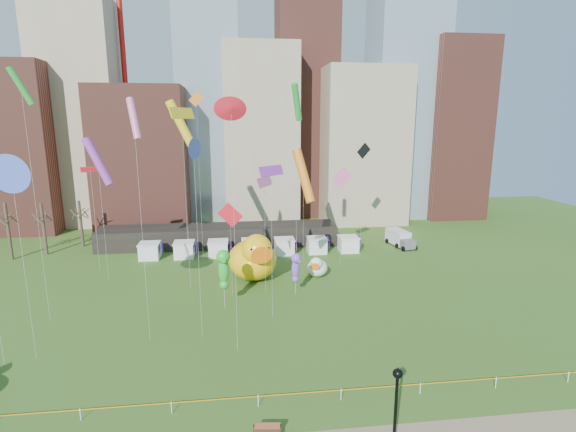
{
  "coord_description": "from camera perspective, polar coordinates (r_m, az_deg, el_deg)",
  "views": [
    {
      "loc": [
        -1.22,
        -27.17,
        19.74
      ],
      "look_at": [
        3.12,
        8.13,
        12.0
      ],
      "focal_mm": 27.0,
      "sensor_mm": 36.0,
      "label": 1
    }
  ],
  "objects": [
    {
      "name": "box_truck",
      "position": [
        72.6,
        14.48,
        -2.84
      ],
      "size": [
        3.26,
        6.23,
        2.52
      ],
      "rotation": [
        0.0,
        0.0,
        0.19
      ],
      "color": "silver",
      "rests_on": "ground"
    },
    {
      "name": "kite_3",
      "position": [
        47.12,
        -31.75,
        14.3
      ],
      "size": [
        2.02,
        1.51,
        24.62
      ],
      "color": "silver",
      "rests_on": "ground"
    },
    {
      "name": "ground",
      "position": [
        33.6,
        -3.93,
        -23.73
      ],
      "size": [
        160.0,
        160.0,
        0.0
      ],
      "primitive_type": "plane",
      "color": "#365A1C",
      "rests_on": "ground"
    },
    {
      "name": "kite_11",
      "position": [
        50.47,
        1.16,
        14.72
      ],
      "size": [
        1.7,
        2.54,
        24.03
      ],
      "color": "silver",
      "rests_on": "ground"
    },
    {
      "name": "park_bench",
      "position": [
        30.84,
        -2.76,
        -26.33
      ],
      "size": [
        1.82,
        0.77,
        0.9
      ],
      "rotation": [
        0.0,
        0.0,
        -0.11
      ],
      "color": "#59311E",
      "rests_on": "footpath"
    },
    {
      "name": "kite_15",
      "position": [
        57.61,
        -23.77,
        6.56
      ],
      "size": [
        3.64,
        1.77,
        18.02
      ],
      "color": "silver",
      "rests_on": "ground"
    },
    {
      "name": "kite_1",
      "position": [
        38.95,
        -19.65,
        11.91
      ],
      "size": [
        1.52,
        2.14,
        21.79
      ],
      "color": "silver",
      "rests_on": "ground"
    },
    {
      "name": "kite_14",
      "position": [
        60.7,
        2.08,
        5.29
      ],
      "size": [
        3.33,
        4.5,
        16.16
      ],
      "color": "silver",
      "rests_on": "ground"
    },
    {
      "name": "small_duck",
      "position": [
        56.77,
        3.85,
        -6.72
      ],
      "size": [
        3.58,
        4.01,
        2.81
      ],
      "rotation": [
        0.0,
        0.0,
        -0.36
      ],
      "color": "white",
      "rests_on": "ground"
    },
    {
      "name": "kite_13",
      "position": [
        39.96,
        -32.65,
        4.72
      ],
      "size": [
        2.9,
        1.74,
        17.36
      ],
      "color": "silver",
      "rests_on": "ground"
    },
    {
      "name": "pavilion",
      "position": [
        71.56,
        -9.02,
        -2.57
      ],
      "size": [
        38.0,
        6.0,
        3.2
      ],
      "primitive_type": "cube",
      "color": "black",
      "rests_on": "ground"
    },
    {
      "name": "bare_trees",
      "position": [
        75.3,
        -29.44,
        -1.4
      ],
      "size": [
        8.44,
        6.44,
        8.5
      ],
      "color": "#382B21",
      "rests_on": "ground"
    },
    {
      "name": "skyline",
      "position": [
        88.32,
        -4.89,
        13.33
      ],
      "size": [
        101.0,
        23.0,
        68.0
      ],
      "color": "brown",
      "rests_on": "ground"
    },
    {
      "name": "caution_tape",
      "position": [
        33.21,
        -3.95,
        -22.78
      ],
      "size": [
        50.0,
        0.06,
        0.9
      ],
      "color": "white",
      "rests_on": "ground"
    },
    {
      "name": "big_duck",
      "position": [
        55.11,
        -4.59,
        -5.51
      ],
      "size": [
        7.51,
        8.96,
        6.41
      ],
      "rotation": [
        0.0,
        0.0,
        0.22
      ],
      "color": "yellow",
      "rests_on": "ground"
    },
    {
      "name": "kite_2",
      "position": [
        63.87,
        9.93,
        8.14
      ],
      "size": [
        2.25,
        0.81,
        16.88
      ],
      "color": "silver",
      "rests_on": "ground"
    },
    {
      "name": "kite_7",
      "position": [
        41.79,
        -2.23,
        5.87
      ],
      "size": [
        2.61,
        2.44,
        15.64
      ],
      "color": "silver",
      "rests_on": "ground"
    },
    {
      "name": "kite_5",
      "position": [
        38.13,
        -12.34,
        8.6
      ],
      "size": [
        0.77,
        1.79,
        18.44
      ],
      "color": "silver",
      "rests_on": "ground"
    },
    {
      "name": "kite_8",
      "position": [
        35.2,
        -7.51,
        13.74
      ],
      "size": [
        1.81,
        0.99,
        21.71
      ],
      "color": "silver",
      "rests_on": "ground"
    },
    {
      "name": "seahorse_green",
      "position": [
        46.57,
        -8.5,
        -6.57
      ],
      "size": [
        1.51,
        1.88,
        6.62
      ],
      "rotation": [
        0.0,
        0.0,
        0.03
      ],
      "color": "silver",
      "rests_on": "ground"
    },
    {
      "name": "kite_6",
      "position": [
        58.83,
        -11.94,
        13.83
      ],
      "size": [
        1.97,
        0.26,
        23.62
      ],
      "color": "silver",
      "rests_on": "ground"
    },
    {
      "name": "lamppost",
      "position": [
        28.63,
        14.05,
        -22.58
      ],
      "size": [
        0.6,
        0.6,
        5.8
      ],
      "color": "black",
      "rests_on": "footpath"
    },
    {
      "name": "kite_16",
      "position": [
        61.87,
        -24.6,
        5.48
      ],
      "size": [
        2.32,
        0.77,
        14.09
      ],
      "color": "silver",
      "rests_on": "ground"
    },
    {
      "name": "seahorse_purple",
      "position": [
        50.02,
        1.01,
        -6.52
      ],
      "size": [
        1.42,
        1.64,
        5.08
      ],
      "rotation": [
        0.0,
        0.0,
        0.24
      ],
      "color": "silver",
      "rests_on": "ground"
    },
    {
      "name": "kite_12",
      "position": [
        57.66,
        -13.81,
        11.47
      ],
      "size": [
        3.92,
        1.32,
        22.57
      ],
      "color": "silver",
      "rests_on": "ground"
    },
    {
      "name": "kite_4",
      "position": [
        50.62,
        -13.79,
        12.92
      ],
      "size": [
        2.51,
        3.83,
        21.32
      ],
      "color": "silver",
      "rests_on": "ground"
    },
    {
      "name": "vendor_tents",
      "position": [
        65.9,
        -4.79,
        -4.2
      ],
      "size": [
        33.24,
        2.8,
        2.4
      ],
      "color": "white",
      "rests_on": "ground"
    },
    {
      "name": "kite_17",
      "position": [
        58.98,
        7.15,
        4.82
      ],
      "size": [
        3.09,
        0.44,
        13.88
      ],
      "color": "silver",
      "rests_on": "ground"
    },
    {
      "name": "kite_0",
      "position": [
        48.85,
        -7.61,
        0.02
      ],
      "size": [
        2.87,
        0.12,
        11.0
      ],
      "color": "silver",
      "rests_on": "ground"
    },
    {
      "name": "kite_9",
      "position": [
        48.52,
        -3.13,
        4.45
      ],
      "size": [
        2.13,
        3.3,
        13.73
      ],
      "color": "silver",
      "rests_on": "ground"
    }
  ]
}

